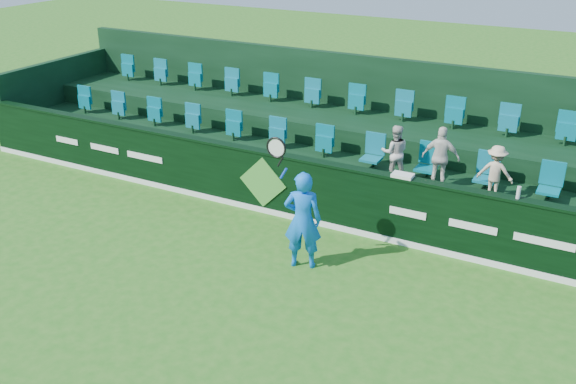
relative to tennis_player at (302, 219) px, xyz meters
The scene contains 13 objects.
ground 3.04m from the tennis_player, 125.79° to the right, with size 60.00×60.00×0.00m, color #246B19.
sponsor_hoarding 2.38m from the tennis_player, 135.65° to the left, with size 16.00×0.25×1.35m.
stand_tier_front 3.27m from the tennis_player, 121.58° to the left, with size 16.00×2.00×0.80m, color black.
stand_tier_back 4.96m from the tennis_player, 109.98° to the left, with size 16.00×1.80×1.30m, color black.
stand_rear 5.38m from the tennis_player, 108.36° to the left, with size 16.00×4.10×2.60m.
seat_row_front 3.58m from the tennis_player, 118.22° to the left, with size 13.50×0.50×0.60m, color #056B7A.
seat_row_back 5.28m from the tennis_player, 108.86° to the left, with size 13.50×0.50×0.60m, color #056B7A.
tennis_player is the anchor object (origin of this frame).
spectator_left 2.89m from the tennis_player, 76.23° to the left, with size 0.55×0.43×1.13m, color beige.
spectator_middle 3.25m from the tennis_player, 59.77° to the left, with size 0.73×0.30×1.25m, color silver.
spectator_right 3.87m from the tennis_player, 46.07° to the left, with size 0.67×0.39×1.04m, color beige.
towel 2.11m from the tennis_player, 53.50° to the left, with size 0.39×0.25×0.06m, color white.
drinks_bottle 3.70m from the tennis_player, 26.86° to the left, with size 0.07×0.07×0.22m, color silver.
Camera 1 is at (6.16, -6.59, 5.87)m, focal length 40.00 mm.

